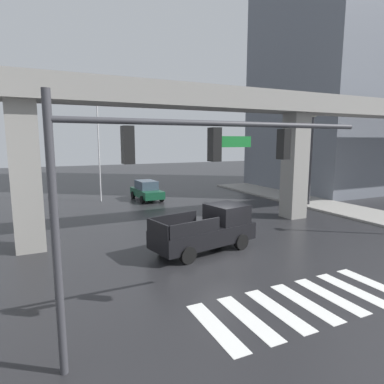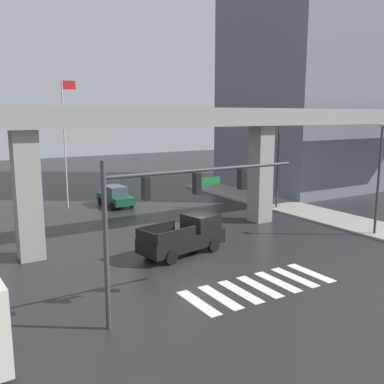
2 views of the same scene
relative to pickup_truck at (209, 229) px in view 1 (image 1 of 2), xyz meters
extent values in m
plane|color=#232326|center=(0.35, -0.51, -0.99)|extent=(120.00, 120.00, 0.00)
cube|color=silver|center=(-2.95, -5.97, -0.98)|extent=(0.55, 2.80, 0.01)
cube|color=silver|center=(-1.85, -5.97, -0.98)|extent=(0.55, 2.80, 0.01)
cube|color=silver|center=(-0.75, -5.97, -0.98)|extent=(0.55, 2.80, 0.01)
cube|color=silver|center=(0.35, -5.97, -0.98)|extent=(0.55, 2.80, 0.01)
cube|color=silver|center=(1.45, -5.97, -0.98)|extent=(0.55, 2.80, 0.01)
cube|color=silver|center=(2.55, -5.97, -0.98)|extent=(0.55, 2.80, 0.01)
cube|color=silver|center=(3.65, -5.97, -0.98)|extent=(0.55, 2.80, 0.01)
cube|color=gray|center=(0.35, 3.55, 6.60)|extent=(59.97, 2.20, 1.20)
cube|color=gray|center=(-7.72, 3.55, 2.50)|extent=(1.30, 1.30, 6.99)
cube|color=gray|center=(8.41, 3.55, 2.50)|extent=(1.30, 1.30, 6.99)
cube|color=gray|center=(13.48, 1.49, -0.91)|extent=(4.00, 36.00, 0.15)
cube|color=black|center=(-0.29, -0.06, -0.21)|extent=(5.37, 2.86, 0.80)
cube|color=black|center=(1.13, 0.22, 0.64)|extent=(2.01, 2.05, 0.90)
cube|color=#3F5160|center=(1.59, 0.32, 0.64)|extent=(0.43, 1.66, 0.77)
cube|color=black|center=(-1.59, 0.57, 0.49)|extent=(2.62, 0.62, 0.60)
cube|color=black|center=(-1.25, -1.14, 0.49)|extent=(2.62, 0.62, 0.60)
cube|color=black|center=(-2.75, -0.55, 0.49)|extent=(0.44, 1.73, 0.60)
cylinder|color=black|center=(1.08, 1.14, -0.61)|extent=(0.80, 0.42, 0.76)
cylinder|color=black|center=(1.43, -0.63, -0.61)|extent=(0.80, 0.42, 0.76)
cylinder|color=black|center=(-2.02, 0.52, -0.61)|extent=(0.80, 0.42, 0.76)
cylinder|color=black|center=(-1.67, -1.25, -0.61)|extent=(0.80, 0.42, 0.76)
cube|color=#14472D|center=(1.32, 14.15, -0.35)|extent=(1.92, 4.36, 0.64)
cube|color=#384756|center=(1.32, 14.25, 0.35)|extent=(1.58, 2.29, 0.76)
cylinder|color=black|center=(2.24, 12.85, -0.67)|extent=(0.26, 0.65, 0.64)
cylinder|color=black|center=(0.51, 12.78, -0.67)|extent=(0.26, 0.65, 0.64)
cylinder|color=black|center=(2.13, 15.51, -0.67)|extent=(0.26, 0.65, 0.64)
cylinder|color=black|center=(0.41, 15.45, -0.67)|extent=(0.26, 0.65, 0.64)
cylinder|color=#38383D|center=(-6.92, -6.11, 2.11)|extent=(0.18, 0.18, 6.20)
cylinder|color=#38383D|center=(-2.62, -6.11, 4.61)|extent=(8.60, 0.14, 0.14)
cube|color=black|center=(-5.32, -6.11, 4.09)|extent=(0.24, 0.32, 0.84)
sphere|color=green|center=(-5.32, -6.11, 3.83)|extent=(0.17, 0.17, 0.17)
cube|color=black|center=(-3.12, -6.11, 4.09)|extent=(0.24, 0.32, 0.84)
sphere|color=green|center=(-3.12, -6.11, 3.83)|extent=(0.17, 0.17, 0.17)
cube|color=black|center=(-0.92, -6.11, 4.09)|extent=(0.24, 0.32, 0.84)
sphere|color=green|center=(-0.92, -6.11, 3.83)|extent=(0.17, 0.17, 0.17)
cube|color=#19722D|center=(-2.59, -6.11, 4.16)|extent=(1.10, 0.04, 0.28)
cylinder|color=#38383D|center=(12.28, 5.98, 2.51)|extent=(0.16, 0.16, 7.00)
ellipsoid|color=beige|center=(12.28, 5.98, 6.13)|extent=(0.44, 0.70, 0.24)
cylinder|color=silver|center=(-2.49, 15.19, 4.31)|extent=(0.12, 0.12, 10.59)
cube|color=red|center=(-1.94, 15.19, 9.10)|extent=(1.10, 0.04, 0.70)
camera|label=1|loc=(-7.12, -13.33, 4.17)|focal=30.47mm
camera|label=2|loc=(-11.92, -20.15, 6.75)|focal=40.13mm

